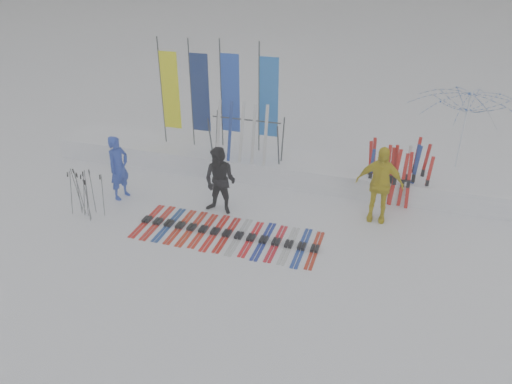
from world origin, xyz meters
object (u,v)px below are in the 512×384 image
(person_black, at_px, (220,181))
(ski_rack, at_px, (246,133))
(person_blue, at_px, (119,168))
(tent_canopy, at_px, (463,139))
(person_yellow, at_px, (379,184))
(ski_row, at_px, (227,234))

(person_black, relative_size, ski_rack, 0.87)
(person_blue, height_order, ski_rack, ski_rack)
(person_blue, height_order, tent_canopy, tent_canopy)
(person_yellow, height_order, tent_canopy, tent_canopy)
(tent_canopy, bearing_deg, person_blue, -158.77)
(person_blue, relative_size, tent_canopy, 0.55)
(person_yellow, relative_size, ski_row, 0.44)
(person_black, relative_size, tent_canopy, 0.56)
(tent_canopy, relative_size, ski_rack, 1.56)
(ski_rack, bearing_deg, person_blue, -142.80)
(person_yellow, distance_m, ski_row, 3.91)
(person_black, height_order, person_yellow, person_yellow)
(person_blue, relative_size, person_yellow, 0.90)
(ski_row, relative_size, ski_rack, 2.18)
(person_blue, distance_m, person_black, 2.86)
(person_black, bearing_deg, person_yellow, 17.85)
(person_black, relative_size, ski_row, 0.40)
(tent_canopy, height_order, ski_row, tent_canopy)
(tent_canopy, bearing_deg, ski_rack, -168.37)
(person_blue, bearing_deg, ski_row, -91.34)
(person_black, distance_m, tent_canopy, 6.70)
(person_blue, distance_m, ski_rack, 3.62)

